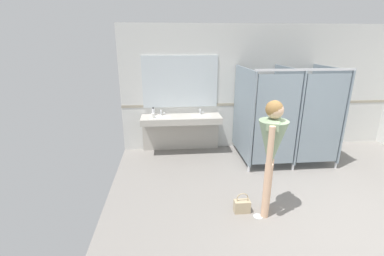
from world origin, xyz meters
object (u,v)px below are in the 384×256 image
person_standing (272,145)px  handbag (242,206)px  paper_cup (153,116)px  soap_dispenser (153,112)px

person_standing → handbag: size_ratio=5.35×
handbag → paper_cup: bearing=121.7°
soap_dispenser → handbag: bearing=-60.9°
soap_dispenser → paper_cup: (0.00, -0.25, -0.02)m
person_standing → soap_dispenser: person_standing is taller
handbag → paper_cup: 2.78m
soap_dispenser → person_standing: bearing=-55.7°
soap_dispenser → paper_cup: soap_dispenser is taller
handbag → soap_dispenser: bearing=119.1°
person_standing → paper_cup: (-1.74, 2.31, -0.18)m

